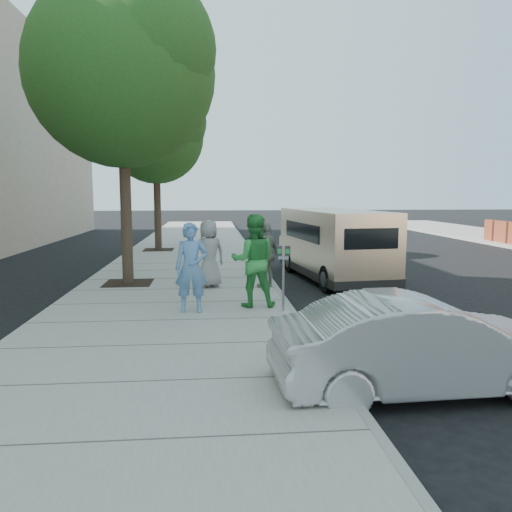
% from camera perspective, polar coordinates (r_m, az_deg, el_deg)
% --- Properties ---
extents(ground, '(120.00, 120.00, 0.00)m').
position_cam_1_polar(ground, '(10.83, -4.23, -5.96)').
color(ground, black).
rests_on(ground, ground).
extents(sidewalk, '(5.00, 60.00, 0.15)m').
position_cam_1_polar(sidewalk, '(10.84, -9.55, -5.62)').
color(sidewalk, gray).
rests_on(sidewalk, ground).
extents(curb_face, '(0.12, 60.00, 0.16)m').
position_cam_1_polar(curb_face, '(10.93, 3.37, -5.43)').
color(curb_face, gray).
rests_on(curb_face, ground).
extents(tree_near, '(4.62, 4.60, 7.53)m').
position_cam_1_polar(tree_near, '(13.47, -14.94, 20.22)').
color(tree_near, black).
rests_on(tree_near, sidewalk).
extents(tree_far, '(3.92, 3.80, 6.49)m').
position_cam_1_polar(tree_far, '(20.79, -11.27, 13.79)').
color(tree_far, black).
rests_on(tree_far, sidewalk).
extents(parking_meter, '(0.28, 0.13, 1.29)m').
position_cam_1_polar(parking_meter, '(9.78, 3.15, -0.90)').
color(parking_meter, gray).
rests_on(parking_meter, sidewalk).
extents(van, '(2.37, 5.51, 1.99)m').
position_cam_1_polar(van, '(14.34, 8.75, 1.49)').
color(van, beige).
rests_on(van, ground).
extents(sedan, '(3.74, 1.46, 1.21)m').
position_cam_1_polar(sedan, '(6.56, 18.42, -9.65)').
color(sedan, '#A2A3A9').
rests_on(sedan, ground).
extents(person_officer, '(0.64, 0.42, 1.75)m').
position_cam_1_polar(person_officer, '(9.77, -7.40, -1.32)').
color(person_officer, '#5989BD').
rests_on(person_officer, sidewalk).
extents(person_green_shirt, '(0.95, 0.75, 1.89)m').
position_cam_1_polar(person_green_shirt, '(10.16, -0.30, -0.53)').
color(person_green_shirt, green).
rests_on(person_green_shirt, sidewalk).
extents(person_gray_shirt, '(0.95, 0.80, 1.67)m').
position_cam_1_polar(person_gray_shirt, '(12.31, -5.41, 0.28)').
color(person_gray_shirt, gray).
rests_on(person_gray_shirt, sidewalk).
extents(person_striped_polo, '(0.89, 0.98, 1.60)m').
position_cam_1_polar(person_striped_polo, '(12.25, 1.22, 0.13)').
color(person_striped_polo, gray).
rests_on(person_striped_polo, sidewalk).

